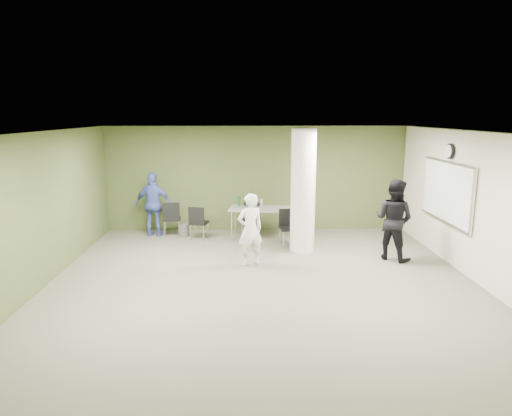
{
  "coord_description": "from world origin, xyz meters",
  "views": [
    {
      "loc": [
        -0.36,
        -8.14,
        3.1
      ],
      "look_at": [
        -0.09,
        1.0,
        1.22
      ],
      "focal_mm": 32.0,
      "sensor_mm": 36.0,
      "label": 1
    }
  ],
  "objects_px": {
    "man_blue": "(154,204)",
    "folding_table": "(262,210)",
    "man_black": "(394,220)",
    "woman_white": "(250,230)",
    "chair_back_left": "(172,216)"
  },
  "relations": [
    {
      "from": "man_blue",
      "to": "folding_table",
      "type": "bearing_deg",
      "value": -179.94
    },
    {
      "from": "man_black",
      "to": "woman_white",
      "type": "bearing_deg",
      "value": 49.73
    },
    {
      "from": "folding_table",
      "to": "chair_back_left",
      "type": "relative_size",
      "value": 1.94
    },
    {
      "from": "folding_table",
      "to": "man_black",
      "type": "relative_size",
      "value": 1.0
    },
    {
      "from": "man_black",
      "to": "chair_back_left",
      "type": "bearing_deg",
      "value": 22.02
    },
    {
      "from": "chair_back_left",
      "to": "man_blue",
      "type": "relative_size",
      "value": 0.54
    },
    {
      "from": "man_black",
      "to": "man_blue",
      "type": "height_order",
      "value": "man_black"
    },
    {
      "from": "chair_back_left",
      "to": "folding_table",
      "type": "bearing_deg",
      "value": 167.69
    },
    {
      "from": "folding_table",
      "to": "chair_back_left",
      "type": "bearing_deg",
      "value": -178.32
    },
    {
      "from": "chair_back_left",
      "to": "woman_white",
      "type": "height_order",
      "value": "woman_white"
    },
    {
      "from": "chair_back_left",
      "to": "woman_white",
      "type": "bearing_deg",
      "value": 124.39
    },
    {
      "from": "folding_table",
      "to": "chair_back_left",
      "type": "distance_m",
      "value": 2.35
    },
    {
      "from": "folding_table",
      "to": "chair_back_left",
      "type": "height_order",
      "value": "folding_table"
    },
    {
      "from": "chair_back_left",
      "to": "woman_white",
      "type": "distance_m",
      "value": 3.09
    },
    {
      "from": "woman_white",
      "to": "man_black",
      "type": "height_order",
      "value": "man_black"
    }
  ]
}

